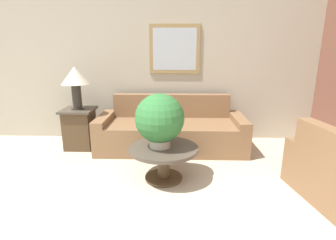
% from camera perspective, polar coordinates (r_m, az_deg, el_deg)
% --- Properties ---
extents(wall_back, '(7.43, 0.09, 2.60)m').
position_cam_1_polar(wall_back, '(4.58, -2.50, 12.07)').
color(wall_back, '#B2A893').
rests_on(wall_back, ground_plane).
extents(couch_main, '(2.30, 0.90, 0.83)m').
position_cam_1_polar(couch_main, '(4.20, 0.67, -2.52)').
color(couch_main, brown).
rests_on(couch_main, ground_plane).
extents(coffee_table, '(0.84, 0.84, 0.42)m').
position_cam_1_polar(coffee_table, '(3.20, -0.97, -7.81)').
color(coffee_table, '#4C3823').
rests_on(coffee_table, ground_plane).
extents(side_table, '(0.49, 0.49, 0.64)m').
position_cam_1_polar(side_table, '(4.44, -18.66, -1.66)').
color(side_table, '#4C3823').
rests_on(side_table, ground_plane).
extents(table_lamp, '(0.43, 0.43, 0.66)m').
position_cam_1_polar(table_lamp, '(4.29, -19.55, 8.47)').
color(table_lamp, '#2D2823').
rests_on(table_lamp, side_table).
extents(potted_plant_on_table, '(0.58, 0.58, 0.65)m').
position_cam_1_polar(potted_plant_on_table, '(3.06, -1.83, 0.14)').
color(potted_plant_on_table, beige).
rests_on(potted_plant_on_table, coffee_table).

